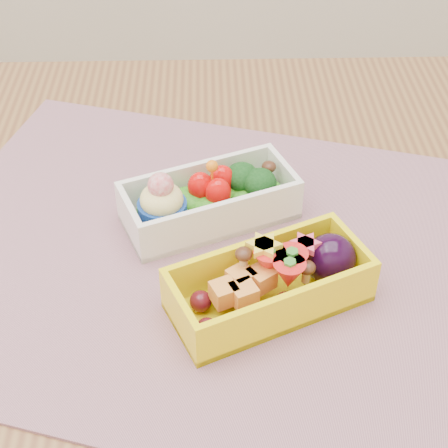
{
  "coord_description": "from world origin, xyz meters",
  "views": [
    {
      "loc": [
        -0.03,
        -0.52,
        1.23
      ],
      "look_at": [
        -0.02,
        -0.01,
        0.79
      ],
      "focal_mm": 56.32,
      "sensor_mm": 36.0,
      "label": 1
    }
  ],
  "objects_px": {
    "bento_white": "(209,200)",
    "bento_yellow": "(274,282)",
    "placemat": "(217,257)",
    "table": "(238,312)"
  },
  "relations": [
    {
      "from": "placemat",
      "to": "bento_white",
      "type": "xyz_separation_m",
      "value": [
        -0.01,
        0.06,
        0.03
      ]
    },
    {
      "from": "bento_yellow",
      "to": "placemat",
      "type": "bearing_deg",
      "value": 103.9
    },
    {
      "from": "bento_white",
      "to": "bento_yellow",
      "type": "bearing_deg",
      "value": -86.88
    },
    {
      "from": "placemat",
      "to": "table",
      "type": "bearing_deg",
      "value": 37.03
    },
    {
      "from": "table",
      "to": "placemat",
      "type": "distance_m",
      "value": 0.1
    },
    {
      "from": "table",
      "to": "bento_white",
      "type": "height_order",
      "value": "bento_white"
    },
    {
      "from": "placemat",
      "to": "bento_yellow",
      "type": "height_order",
      "value": "bento_yellow"
    },
    {
      "from": "bento_white",
      "to": "bento_yellow",
      "type": "relative_size",
      "value": 0.98
    },
    {
      "from": "bento_white",
      "to": "table",
      "type": "bearing_deg",
      "value": -75.61
    },
    {
      "from": "table",
      "to": "bento_white",
      "type": "relative_size",
      "value": 6.22
    }
  ]
}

